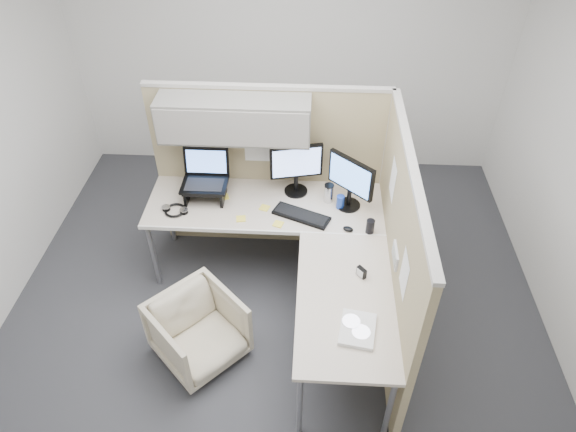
# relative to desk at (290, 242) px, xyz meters

# --- Properties ---
(ground) EXTENTS (4.50, 4.50, 0.00)m
(ground) POSITION_rel_desk_xyz_m (-0.12, -0.13, -0.69)
(ground) COLOR #303034
(ground) RESTS_ON ground
(partition_back) EXTENTS (2.00, 0.36, 1.63)m
(partition_back) POSITION_rel_desk_xyz_m (-0.34, 0.70, 0.41)
(partition_back) COLOR tan
(partition_back) RESTS_ON ground
(partition_right) EXTENTS (0.07, 2.03, 1.63)m
(partition_right) POSITION_rel_desk_xyz_m (0.78, -0.19, 0.13)
(partition_right) COLOR tan
(partition_right) RESTS_ON ground
(desk) EXTENTS (2.00, 1.98, 0.73)m
(desk) POSITION_rel_desk_xyz_m (0.00, 0.00, 0.00)
(desk) COLOR beige
(desk) RESTS_ON ground
(office_chair) EXTENTS (0.81, 0.81, 0.61)m
(office_chair) POSITION_rel_desk_xyz_m (-0.66, -0.58, -0.38)
(office_chair) COLOR beige
(office_chair) RESTS_ON ground
(monitor_left) EXTENTS (0.44, 0.20, 0.47)m
(monitor_left) POSITION_rel_desk_xyz_m (0.02, 0.59, 0.32)
(monitor_left) COLOR black
(monitor_left) RESTS_ON desk
(monitor_right) EXTENTS (0.35, 0.32, 0.47)m
(monitor_right) POSITION_rel_desk_xyz_m (0.46, 0.42, 0.32)
(monitor_right) COLOR black
(monitor_right) RESTS_ON desk
(laptop_station) EXTENTS (0.38, 0.33, 0.40)m
(laptop_station) POSITION_rel_desk_xyz_m (-0.74, 0.49, 0.19)
(laptop_station) COLOR black
(laptop_station) RESTS_ON desk
(keyboard) EXTENTS (0.49, 0.33, 0.02)m
(keyboard) POSITION_rel_desk_xyz_m (0.08, 0.26, 0.05)
(keyboard) COLOR black
(keyboard) RESTS_ON desk
(mouse) EXTENTS (0.10, 0.08, 0.03)m
(mouse) POSITION_rel_desk_xyz_m (0.45, 0.12, 0.06)
(mouse) COLOR black
(mouse) RESTS_ON desk
(travel_mug) EXTENTS (0.08, 0.08, 0.17)m
(travel_mug) POSITION_rel_desk_xyz_m (0.30, 0.48, 0.13)
(travel_mug) COLOR silver
(travel_mug) RESTS_ON desk
(soda_can_green) EXTENTS (0.07, 0.07, 0.12)m
(soda_can_green) POSITION_rel_desk_xyz_m (0.62, 0.11, 0.10)
(soda_can_green) COLOR black
(soda_can_green) RESTS_ON desk
(soda_can_silver) EXTENTS (0.07, 0.07, 0.12)m
(soda_can_silver) POSITION_rel_desk_xyz_m (0.39, 0.39, 0.10)
(soda_can_silver) COLOR #1E3FA5
(soda_can_silver) RESTS_ON desk
(sticky_note_b) EXTENTS (0.10, 0.10, 0.01)m
(sticky_note_b) POSITION_rel_desk_xyz_m (-0.10, 0.16, 0.05)
(sticky_note_b) COLOR yellow
(sticky_note_b) RESTS_ON desk
(sticky_note_c) EXTENTS (0.10, 0.10, 0.01)m
(sticky_note_c) POSITION_rel_desk_xyz_m (-0.59, 0.48, 0.05)
(sticky_note_c) COLOR yellow
(sticky_note_c) RESTS_ON desk
(sticky_note_d) EXTENTS (0.10, 0.10, 0.01)m
(sticky_note_d) POSITION_rel_desk_xyz_m (-0.23, 0.35, 0.05)
(sticky_note_d) COLOR yellow
(sticky_note_d) RESTS_ON desk
(sticky_note_a) EXTENTS (0.09, 0.09, 0.01)m
(sticky_note_a) POSITION_rel_desk_xyz_m (-0.41, 0.20, 0.05)
(sticky_note_a) COLOR yellow
(sticky_note_a) RESTS_ON desk
(headphones) EXTENTS (0.22, 0.21, 0.03)m
(headphones) POSITION_rel_desk_xyz_m (-0.97, 0.27, 0.06)
(headphones) COLOR black
(headphones) RESTS_ON desk
(paper_stack) EXTENTS (0.26, 0.32, 0.03)m
(paper_stack) POSITION_rel_desk_xyz_m (0.48, -0.85, 0.06)
(paper_stack) COLOR white
(paper_stack) RESTS_ON desk
(desk_clock) EXTENTS (0.07, 0.08, 0.08)m
(desk_clock) POSITION_rel_desk_xyz_m (0.53, -0.37, 0.08)
(desk_clock) COLOR black
(desk_clock) RESTS_ON desk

